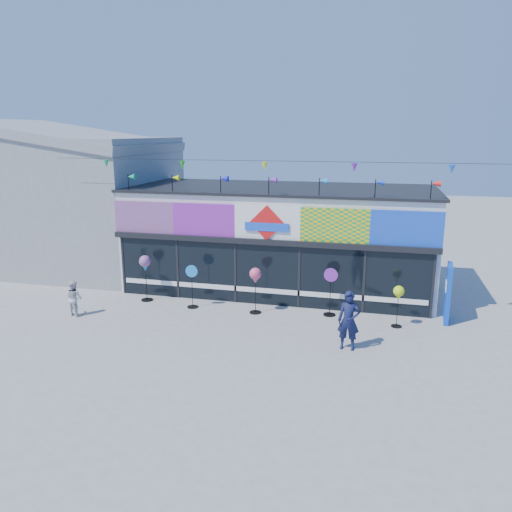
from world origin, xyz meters
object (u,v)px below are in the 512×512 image
(spinner_2, at_px, (255,277))
(adult_man, at_px, (349,321))
(blue_sign, at_px, (448,293))
(spinner_0, at_px, (145,265))
(spinner_3, at_px, (330,291))
(child, at_px, (74,298))
(spinner_1, at_px, (192,285))
(spinner_4, at_px, (399,294))

(spinner_2, xyz_separation_m, adult_man, (3.39, -2.30, -0.44))
(blue_sign, bearing_deg, adult_man, -130.20)
(spinner_0, distance_m, spinner_2, 4.37)
(spinner_3, height_order, child, spinner_3)
(spinner_1, distance_m, adult_man, 6.20)
(blue_sign, height_order, adult_man, blue_sign)
(spinner_2, xyz_separation_m, spinner_4, (4.84, -0.14, -0.20))
(spinner_3, xyz_separation_m, child, (-8.68, -2.13, -0.28))
(child, bearing_deg, spinner_4, -155.90)
(blue_sign, distance_m, child, 12.82)
(spinner_0, relative_size, adult_man, 0.99)
(spinner_0, bearing_deg, blue_sign, 2.37)
(spinner_1, bearing_deg, spinner_4, -1.16)
(spinner_1, bearing_deg, adult_man, -21.78)
(blue_sign, xyz_separation_m, spinner_1, (-8.85, -0.77, -0.15))
(spinner_0, xyz_separation_m, child, (-1.74, -2.05, -0.79))
(spinner_3, relative_size, child, 1.37)
(spinner_4, bearing_deg, adult_man, -123.98)
(spinner_3, bearing_deg, adult_man, -73.39)
(spinner_3, height_order, spinner_4, spinner_3)
(blue_sign, relative_size, spinner_2, 1.20)
(spinner_1, height_order, spinner_3, spinner_3)
(blue_sign, distance_m, spinner_1, 8.88)
(child, bearing_deg, spinner_2, -148.32)
(spinner_3, distance_m, adult_man, 2.81)
(spinner_1, xyz_separation_m, spinner_3, (4.96, 0.40, 0.06))
(child, bearing_deg, spinner_3, -150.38)
(adult_man, bearing_deg, child, 179.60)
(spinner_0, height_order, spinner_1, spinner_0)
(spinner_4, distance_m, adult_man, 2.61)
(spinner_0, distance_m, child, 2.81)
(blue_sign, xyz_separation_m, adult_man, (-3.08, -3.07, -0.11))
(blue_sign, distance_m, spinner_4, 1.88)
(adult_man, distance_m, child, 9.51)
(spinner_3, height_order, adult_man, adult_man)
(spinner_0, bearing_deg, spinner_1, -9.27)
(spinner_2, height_order, adult_man, adult_man)
(blue_sign, xyz_separation_m, spinner_2, (-6.47, -0.77, 0.33))
(spinner_3, distance_m, child, 8.94)
(blue_sign, distance_m, spinner_0, 10.84)
(adult_man, bearing_deg, blue_sign, 47.93)
(spinner_2, bearing_deg, spinner_1, 179.93)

